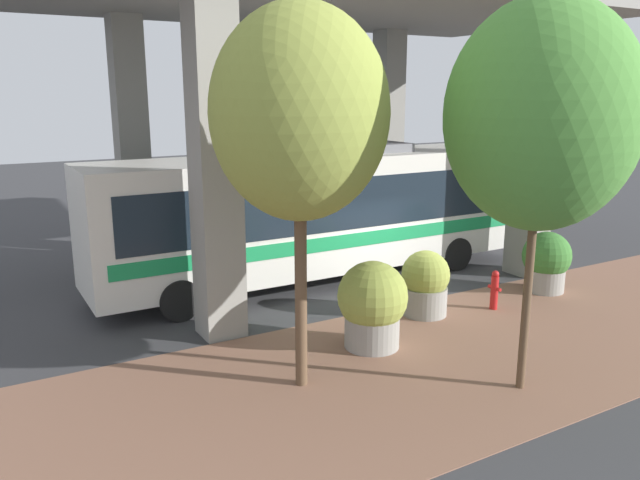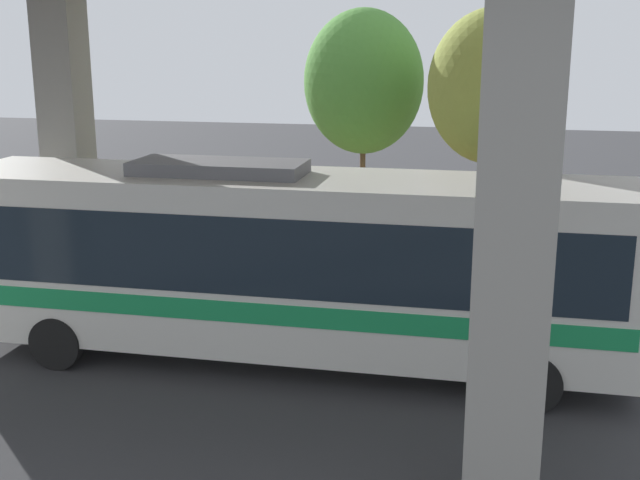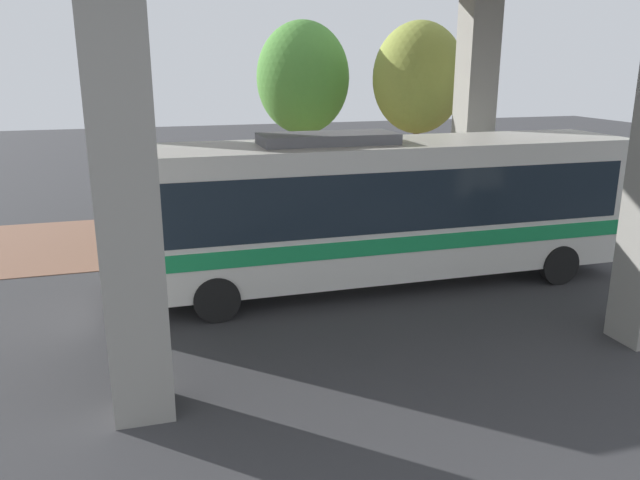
{
  "view_description": "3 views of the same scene",
  "coord_description": "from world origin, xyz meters",
  "px_view_note": "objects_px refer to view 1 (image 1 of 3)",
  "views": [
    {
      "loc": [
        -11.82,
        9.39,
        5.22
      ],
      "look_at": [
        0.73,
        2.11,
        1.77
      ],
      "focal_mm": 35.0,
      "sensor_mm": 36.0,
      "label": 1
    },
    {
      "loc": [
        16.76,
        4.46,
        5.94
      ],
      "look_at": [
        0.3,
        0.94,
        1.72
      ],
      "focal_mm": 45.0,
      "sensor_mm": 36.0,
      "label": 2
    },
    {
      "loc": [
        16.74,
        -4.57,
        5.34
      ],
      "look_at": [
        1.82,
        -0.22,
        0.93
      ],
      "focal_mm": 35.0,
      "sensor_mm": 36.0,
      "label": 3
    }
  ],
  "objects_px": {
    "planter_front": "(425,283)",
    "fire_hydrant": "(494,290)",
    "planter_back": "(546,261)",
    "street_tree_near": "(300,114)",
    "street_tree_far": "(542,115)",
    "bus": "(318,209)",
    "planter_middle": "(372,304)"
  },
  "relations": [
    {
      "from": "fire_hydrant",
      "to": "planter_middle",
      "type": "xyz_separation_m",
      "value": [
        -0.41,
        3.92,
        0.44
      ]
    },
    {
      "from": "street_tree_near",
      "to": "fire_hydrant",
      "type": "bearing_deg",
      "value": -78.84
    },
    {
      "from": "planter_middle",
      "to": "planter_back",
      "type": "distance_m",
      "value": 6.21
    },
    {
      "from": "street_tree_far",
      "to": "bus",
      "type": "bearing_deg",
      "value": -1.34
    },
    {
      "from": "fire_hydrant",
      "to": "planter_front",
      "type": "bearing_deg",
      "value": 71.56
    },
    {
      "from": "fire_hydrant",
      "to": "street_tree_far",
      "type": "xyz_separation_m",
      "value": [
        -3.29,
        2.66,
        4.34
      ]
    },
    {
      "from": "bus",
      "to": "street_tree_near",
      "type": "xyz_separation_m",
      "value": [
        -5.55,
        3.54,
        2.81
      ]
    },
    {
      "from": "planter_middle",
      "to": "street_tree_near",
      "type": "height_order",
      "value": "street_tree_near"
    },
    {
      "from": "fire_hydrant",
      "to": "planter_back",
      "type": "height_order",
      "value": "planter_back"
    },
    {
      "from": "planter_middle",
      "to": "planter_front",
      "type": "bearing_deg",
      "value": -66.13
    },
    {
      "from": "bus",
      "to": "planter_front",
      "type": "relative_size",
      "value": 7.95
    },
    {
      "from": "fire_hydrant",
      "to": "planter_middle",
      "type": "distance_m",
      "value": 3.97
    },
    {
      "from": "planter_back",
      "to": "street_tree_near",
      "type": "height_order",
      "value": "street_tree_near"
    },
    {
      "from": "planter_back",
      "to": "street_tree_far",
      "type": "bearing_deg",
      "value": 126.76
    },
    {
      "from": "bus",
      "to": "fire_hydrant",
      "type": "distance_m",
      "value": 5.25
    },
    {
      "from": "planter_front",
      "to": "street_tree_far",
      "type": "bearing_deg",
      "value": 166.2
    },
    {
      "from": "planter_middle",
      "to": "street_tree_near",
      "type": "relative_size",
      "value": 0.28
    },
    {
      "from": "fire_hydrant",
      "to": "street_tree_far",
      "type": "height_order",
      "value": "street_tree_far"
    },
    {
      "from": "bus",
      "to": "planter_front",
      "type": "xyz_separation_m",
      "value": [
        -3.8,
        -0.77,
        -1.27
      ]
    },
    {
      "from": "planter_front",
      "to": "fire_hydrant",
      "type": "bearing_deg",
      "value": -108.44
    },
    {
      "from": "planter_middle",
      "to": "planter_back",
      "type": "height_order",
      "value": "planter_middle"
    },
    {
      "from": "planter_middle",
      "to": "street_tree_far",
      "type": "bearing_deg",
      "value": -156.33
    },
    {
      "from": "bus",
      "to": "fire_hydrant",
      "type": "relative_size",
      "value": 12.61
    },
    {
      "from": "planter_middle",
      "to": "street_tree_far",
      "type": "xyz_separation_m",
      "value": [
        -2.88,
        -1.26,
        3.9
      ]
    },
    {
      "from": "bus",
      "to": "planter_back",
      "type": "xyz_separation_m",
      "value": [
        -3.99,
        -4.72,
        -1.22
      ]
    },
    {
      "from": "fire_hydrant",
      "to": "planter_back",
      "type": "distance_m",
      "value": 2.3
    },
    {
      "from": "planter_front",
      "to": "street_tree_far",
      "type": "relative_size",
      "value": 0.23
    },
    {
      "from": "fire_hydrant",
      "to": "planter_middle",
      "type": "relative_size",
      "value": 0.54
    },
    {
      "from": "bus",
      "to": "planter_front",
      "type": "height_order",
      "value": "bus"
    },
    {
      "from": "planter_middle",
      "to": "street_tree_near",
      "type": "bearing_deg",
      "value": 110.38
    },
    {
      "from": "bus",
      "to": "planter_back",
      "type": "bearing_deg",
      "value": -130.21
    },
    {
      "from": "bus",
      "to": "planter_middle",
      "type": "xyz_separation_m",
      "value": [
        -4.77,
        1.44,
        -1.11
      ]
    }
  ]
}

